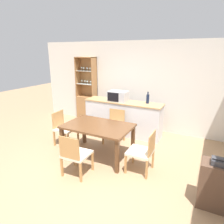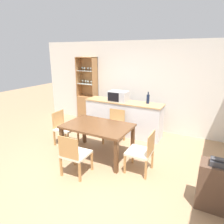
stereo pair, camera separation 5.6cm
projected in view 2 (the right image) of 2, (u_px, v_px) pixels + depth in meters
The scene contains 13 objects.
ground_plane at pixel (91, 168), 4.00m from camera, with size 18.00×18.00×0.00m, color #A37F5B.
wall_back at pixel (139, 86), 5.85m from camera, with size 6.80×0.06×2.55m.
kitchen_counter at pixel (123, 118), 5.59m from camera, with size 2.19×0.53×0.94m.
display_cabinet at pixel (88, 102), 6.66m from camera, with size 0.65×0.32×2.09m.
dining_table at pixel (98, 129), 4.32m from camera, with size 1.44×0.94×0.73m.
dining_chair_head_far at pixel (115, 126), 5.07m from camera, with size 0.49×0.49×0.83m.
dining_chair_side_left_far at pixel (64, 128), 4.98m from camera, with size 0.47×0.47×0.83m.
dining_chair_side_right_near at pixel (142, 152), 3.79m from camera, with size 0.46×0.46×0.83m.
dining_chair_head_near at pixel (75, 154), 3.70m from camera, with size 0.47×0.47×0.83m.
microwave at pixel (118, 96), 5.46m from camera, with size 0.51×0.35×0.28m.
wine_bottle at pixel (148, 99), 5.21m from camera, with size 0.08×0.08×0.31m.
side_cabinet at pixel (220, 188), 2.88m from camera, with size 0.60×0.34×0.72m.
telephone at pixel (219, 163), 2.78m from camera, with size 0.23×0.19×0.11m.
Camera 2 is at (2.02, -2.89, 2.24)m, focal length 32.00 mm.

